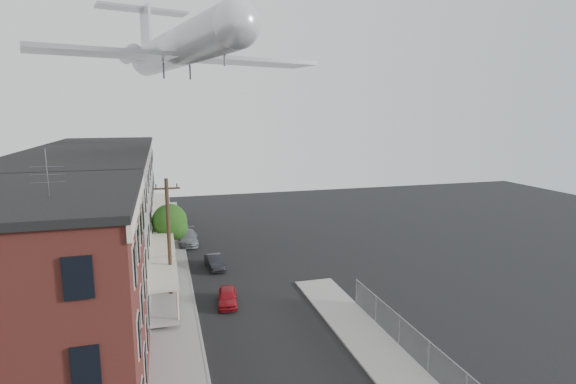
% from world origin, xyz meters
% --- Properties ---
extents(sidewalk_left, '(3.00, 62.00, 0.12)m').
position_xyz_m(sidewalk_left, '(-5.50, 24.00, 0.06)').
color(sidewalk_left, gray).
rests_on(sidewalk_left, ground).
extents(sidewalk_right, '(3.00, 26.00, 0.12)m').
position_xyz_m(sidewalk_right, '(5.50, 6.00, 0.06)').
color(sidewalk_right, gray).
rests_on(sidewalk_right, ground).
extents(curb_left, '(0.15, 62.00, 0.14)m').
position_xyz_m(curb_left, '(-4.05, 24.00, 0.07)').
color(curb_left, gray).
rests_on(curb_left, ground).
extents(curb_right, '(0.15, 26.00, 0.14)m').
position_xyz_m(curb_right, '(4.05, 6.00, 0.07)').
color(curb_right, gray).
rests_on(curb_right, ground).
extents(corner_building, '(10.31, 12.30, 12.15)m').
position_xyz_m(corner_building, '(-12.00, 7.00, 5.16)').
color(corner_building, black).
rests_on(corner_building, ground).
extents(row_house_a, '(11.98, 7.00, 10.30)m').
position_xyz_m(row_house_a, '(-11.96, 16.50, 5.13)').
color(row_house_a, slate).
rests_on(row_house_a, ground).
extents(row_house_b, '(11.98, 7.00, 10.30)m').
position_xyz_m(row_house_b, '(-11.96, 23.50, 5.13)').
color(row_house_b, gray).
rests_on(row_house_b, ground).
extents(row_house_c, '(11.98, 7.00, 10.30)m').
position_xyz_m(row_house_c, '(-11.96, 30.50, 5.13)').
color(row_house_c, slate).
rests_on(row_house_c, ground).
extents(row_house_d, '(11.98, 7.00, 10.30)m').
position_xyz_m(row_house_d, '(-11.96, 37.50, 5.13)').
color(row_house_d, gray).
rests_on(row_house_d, ground).
extents(row_house_e, '(11.98, 7.00, 10.30)m').
position_xyz_m(row_house_e, '(-11.96, 44.50, 5.13)').
color(row_house_e, slate).
rests_on(row_house_e, ground).
extents(chainlink_fence, '(0.06, 18.06, 1.90)m').
position_xyz_m(chainlink_fence, '(7.00, 5.00, 1.00)').
color(chainlink_fence, gray).
rests_on(chainlink_fence, ground).
extents(utility_pole, '(1.80, 0.26, 9.00)m').
position_xyz_m(utility_pole, '(-5.60, 18.00, 4.67)').
color(utility_pole, black).
rests_on(utility_pole, ground).
extents(street_tree, '(3.22, 3.20, 5.20)m').
position_xyz_m(street_tree, '(-5.27, 27.92, 3.45)').
color(street_tree, black).
rests_on(street_tree, ground).
extents(car_near, '(1.78, 3.51, 1.14)m').
position_xyz_m(car_near, '(-1.80, 16.48, 0.57)').
color(car_near, maroon).
rests_on(car_near, ground).
extents(car_mid, '(1.58, 3.64, 1.17)m').
position_xyz_m(car_mid, '(-1.80, 24.28, 0.58)').
color(car_mid, black).
rests_on(car_mid, ground).
extents(car_far, '(1.97, 4.75, 1.37)m').
position_xyz_m(car_far, '(-3.60, 32.51, 0.69)').
color(car_far, slate).
rests_on(car_far, ground).
extents(airplane, '(24.60, 28.12, 8.10)m').
position_xyz_m(airplane, '(-4.02, 29.04, 19.13)').
color(airplane, '#BCBCC0').
rests_on(airplane, ground).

